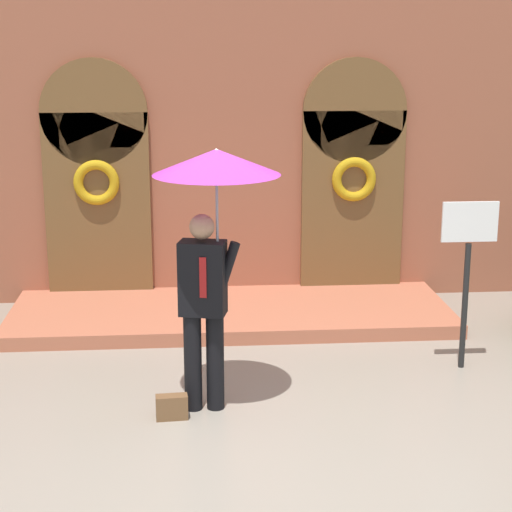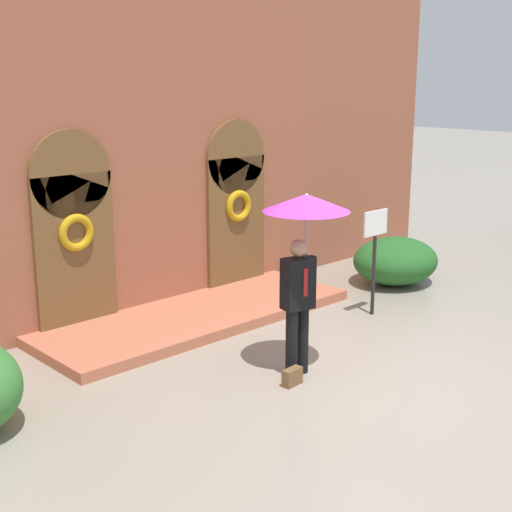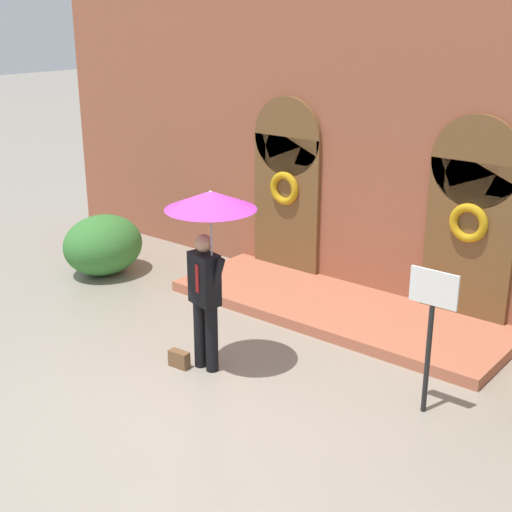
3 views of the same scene
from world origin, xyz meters
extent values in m
plane|color=gray|center=(0.00, 0.00, 0.00)|extent=(80.00, 80.00, 0.00)
cube|color=#9E563D|center=(0.00, 4.20, 2.80)|extent=(14.00, 0.50, 5.60)
cube|color=brown|center=(-1.60, 3.91, 1.20)|extent=(1.30, 0.08, 2.40)
cylinder|color=brown|center=(-1.60, 3.91, 2.40)|extent=(1.30, 0.08, 1.30)
cube|color=brown|center=(1.60, 3.91, 1.20)|extent=(1.30, 0.08, 2.40)
cylinder|color=brown|center=(1.60, 3.91, 2.40)|extent=(1.30, 0.08, 1.30)
torus|color=#C69314|center=(-1.60, 3.84, 1.55)|extent=(0.56, 0.12, 0.56)
torus|color=#C69314|center=(1.60, 3.84, 1.55)|extent=(0.56, 0.12, 0.56)
cube|color=#B56346|center=(0.00, 3.05, 0.08)|extent=(5.20, 1.80, 0.16)
cylinder|color=black|center=(-0.46, 0.55, 0.45)|extent=(0.16, 0.16, 0.90)
cylinder|color=black|center=(-0.26, 0.55, 0.45)|extent=(0.16, 0.16, 0.90)
cube|color=black|center=(-0.36, 0.55, 1.23)|extent=(0.44, 0.33, 0.66)
cube|color=#A51919|center=(-0.36, 0.42, 1.27)|extent=(0.06, 0.02, 0.36)
sphere|color=#A87A5B|center=(-0.36, 0.55, 1.69)|extent=(0.22, 0.22, 0.22)
cylinder|color=black|center=(-0.14, 0.55, 1.33)|extent=(0.22, 0.09, 0.46)
cylinder|color=gray|center=(-0.23, 0.55, 1.65)|extent=(0.02, 0.02, 0.98)
cone|color=#992893|center=(-0.23, 0.55, 2.25)|extent=(1.10, 1.10, 0.22)
cone|color=white|center=(-0.23, 0.55, 2.27)|extent=(0.61, 0.60, 0.20)
cube|color=brown|center=(-0.66, 0.35, 0.11)|extent=(0.29, 0.14, 0.22)
cylinder|color=black|center=(2.28, 1.36, 0.65)|extent=(0.06, 0.06, 1.30)
cube|color=white|center=(2.28, 1.36, 1.52)|extent=(0.56, 0.03, 0.40)
ellipsoid|color=#235B23|center=(4.02, 2.17, 0.43)|extent=(1.68, 1.49, 0.86)
camera|label=1|loc=(-0.47, -6.66, 3.26)|focal=60.00mm
camera|label=2|loc=(-6.69, -5.35, 3.78)|focal=50.00mm
camera|label=3|loc=(5.27, -5.41, 4.38)|focal=50.00mm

